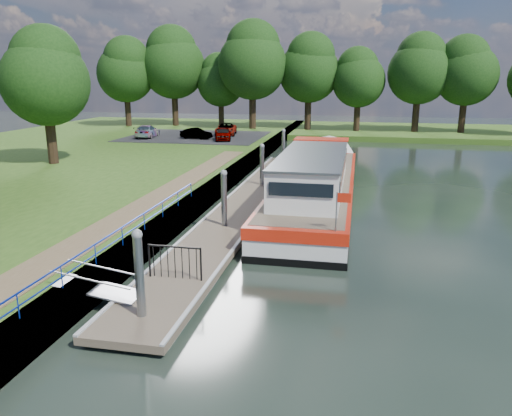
% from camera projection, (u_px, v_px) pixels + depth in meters
% --- Properties ---
extents(ground, '(160.00, 160.00, 0.00)m').
position_uv_depth(ground, '(150.00, 320.00, 14.67)').
color(ground, black).
rests_on(ground, ground).
extents(bank_edge, '(1.10, 90.00, 0.78)m').
position_uv_depth(bank_edge, '(211.00, 192.00, 29.27)').
color(bank_edge, '#473D2D').
rests_on(bank_edge, ground).
extents(far_bank, '(60.00, 18.00, 0.60)m').
position_uv_depth(far_bank, '(410.00, 132.00, 61.53)').
color(far_bank, '#2D4E16').
rests_on(far_bank, ground).
extents(footpath, '(1.60, 40.00, 0.05)m').
position_uv_depth(footpath, '(129.00, 214.00, 22.90)').
color(footpath, brown).
rests_on(footpath, riverbank).
extents(carpark, '(14.00, 12.00, 0.06)m').
position_uv_depth(carpark, '(196.00, 136.00, 52.58)').
color(carpark, black).
rests_on(carpark, riverbank).
extents(blue_fence, '(0.04, 18.04, 0.72)m').
position_uv_depth(blue_fence, '(109.00, 240.00, 17.71)').
color(blue_fence, '#0C2DBF').
rests_on(blue_fence, riverbank).
extents(pontoon, '(2.50, 30.00, 0.56)m').
position_uv_depth(pontoon, '(246.00, 205.00, 26.94)').
color(pontoon, brown).
rests_on(pontoon, ground).
extents(mooring_piles, '(0.30, 27.30, 3.55)m').
position_uv_depth(mooring_piles, '(246.00, 186.00, 26.66)').
color(mooring_piles, gray).
rests_on(mooring_piles, ground).
extents(gangway, '(2.58, 1.00, 0.92)m').
position_uv_depth(gangway, '(99.00, 288.00, 15.34)').
color(gangway, '#A5A8AD').
rests_on(gangway, ground).
extents(gate_panel, '(1.85, 0.05, 1.15)m').
position_uv_depth(gate_panel, '(175.00, 257.00, 16.46)').
color(gate_panel, black).
rests_on(gate_panel, ground).
extents(barge, '(4.36, 21.15, 4.78)m').
position_uv_depth(barge, '(317.00, 183.00, 28.29)').
color(barge, black).
rests_on(barge, ground).
extents(horizon_trees, '(54.38, 10.03, 12.87)m').
position_uv_depth(horizon_trees, '(298.00, 67.00, 59.06)').
color(horizon_trees, '#332316').
rests_on(horizon_trees, ground).
extents(bank_tree_a, '(6.12, 6.12, 9.72)m').
position_uv_depth(bank_tree_a, '(46.00, 75.00, 34.99)').
color(bank_tree_a, '#332316').
rests_on(bank_tree_a, riverbank).
extents(car_a, '(2.30, 3.93, 1.26)m').
position_uv_depth(car_a, '(223.00, 134.00, 49.12)').
color(car_a, '#999999').
rests_on(car_a, carpark).
extents(car_b, '(3.40, 1.85, 1.06)m').
position_uv_depth(car_b, '(196.00, 133.00, 50.11)').
color(car_b, '#999999').
rests_on(car_b, carpark).
extents(car_c, '(2.27, 4.49, 1.25)m').
position_uv_depth(car_c, '(147.00, 131.00, 51.34)').
color(car_c, '#999999').
rests_on(car_c, carpark).
extents(car_d, '(2.74, 4.70, 1.23)m').
position_uv_depth(car_d, '(226.00, 129.00, 53.28)').
color(car_d, '#999999').
rests_on(car_d, carpark).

